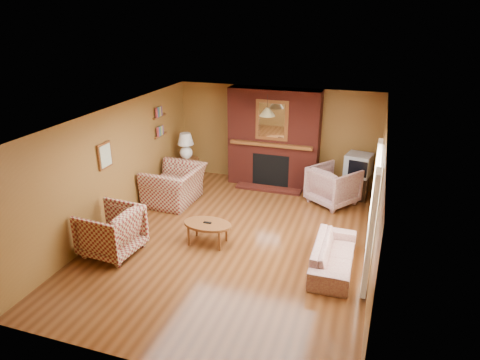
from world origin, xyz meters
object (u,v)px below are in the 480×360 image
(floral_armchair, at_px, (333,185))
(plaid_loveseat, at_px, (175,185))
(fireplace, at_px, (274,139))
(coffee_table, at_px, (208,226))
(crt_tv, at_px, (358,165))
(side_table, at_px, (187,170))
(plaid_armchair, at_px, (111,231))
(floral_sofa, at_px, (333,255))
(table_lamp, at_px, (186,145))
(tv_stand, at_px, (356,186))

(floral_armchair, bearing_deg, plaid_loveseat, 52.69)
(fireplace, xyz_separation_m, coffee_table, (-0.44, -3.23, -0.81))
(floral_armchair, relative_size, crt_tv, 1.48)
(floral_armchair, distance_m, side_table, 3.67)
(floral_armchair, xyz_separation_m, side_table, (-3.67, 0.14, -0.12))
(fireplace, relative_size, coffee_table, 2.62)
(plaid_armchair, distance_m, floral_sofa, 3.93)
(fireplace, distance_m, crt_tv, 2.09)
(fireplace, relative_size, plaid_loveseat, 1.87)
(floral_armchair, xyz_separation_m, coffee_table, (-2.01, -2.56, -0.06))
(floral_sofa, height_order, floral_armchair, floral_armchair)
(floral_sofa, relative_size, table_lamp, 2.51)
(floral_sofa, height_order, table_lamp, table_lamp)
(fireplace, distance_m, table_lamp, 2.18)
(tv_stand, bearing_deg, table_lamp, -170.64)
(floral_armchair, bearing_deg, side_table, 33.36)
(fireplace, xyz_separation_m, crt_tv, (2.05, -0.19, -0.37))
(table_lamp, bearing_deg, floral_sofa, -34.89)
(floral_armchair, bearing_deg, floral_sofa, 132.55)
(plaid_armchair, xyz_separation_m, crt_tv, (4.00, 3.88, 0.38))
(fireplace, relative_size, side_table, 3.85)
(table_lamp, bearing_deg, fireplace, 14.29)
(table_lamp, distance_m, tv_stand, 4.23)
(floral_armchair, height_order, side_table, floral_armchair)
(fireplace, bearing_deg, crt_tv, -5.30)
(coffee_table, bearing_deg, floral_armchair, 51.86)
(fireplace, xyz_separation_m, table_lamp, (-2.10, -0.53, -0.19))
(fireplace, distance_m, side_table, 2.34)
(plaid_loveseat, distance_m, floral_sofa, 4.08)
(floral_sofa, bearing_deg, tv_stand, -2.93)
(plaid_loveseat, height_order, crt_tv, crt_tv)
(side_table, height_order, crt_tv, crt_tv)
(floral_sofa, relative_size, side_table, 2.66)
(plaid_armchair, relative_size, tv_stand, 1.71)
(plaid_loveseat, height_order, coffee_table, plaid_loveseat)
(plaid_armchair, relative_size, floral_sofa, 0.58)
(side_table, bearing_deg, fireplace, 14.29)
(table_lamp, bearing_deg, plaid_armchair, -87.57)
(plaid_loveseat, height_order, tv_stand, plaid_loveseat)
(plaid_armchair, xyz_separation_m, tv_stand, (4.00, 3.88, -0.16))
(table_lamp, bearing_deg, crt_tv, 4.74)
(crt_tv, bearing_deg, table_lamp, -175.26)
(floral_sofa, distance_m, crt_tv, 3.19)
(fireplace, bearing_deg, side_table, -165.71)
(fireplace, relative_size, plaid_armchair, 2.51)
(side_table, distance_m, table_lamp, 0.68)
(floral_armchair, height_order, crt_tv, crt_tv)
(plaid_loveseat, height_order, floral_armchair, floral_armchair)
(plaid_loveseat, xyz_separation_m, table_lamp, (-0.25, 1.19, 0.58))
(floral_sofa, bearing_deg, coffee_table, 87.44)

